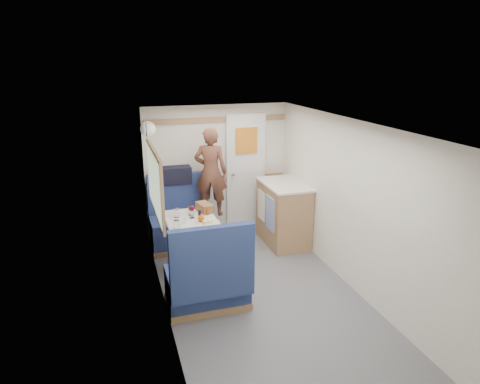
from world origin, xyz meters
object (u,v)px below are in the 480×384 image
object	(u,v)px
dome_light	(148,129)
beer_glass	(207,211)
tray	(209,227)
tumbler_right	(191,210)
bread_loaf	(205,207)
person	(211,172)
salt_grinder	(185,219)
galley_counter	(283,213)
wine_glass	(192,209)
dinette_table	(192,232)
tumbler_mid	(176,213)
bench_near	(208,284)
cheese_block	(207,222)
duffel_bag	(174,175)
tumbler_left	(177,225)
bench_far	(181,227)
pepper_grinder	(200,215)
orange_fruit	(201,218)

from	to	relation	value
dome_light	beer_glass	size ratio (longest dim) A/B	2.17
tray	beer_glass	xyz separation A→B (m)	(0.07, 0.44, 0.04)
tumbler_right	bread_loaf	world-z (taller)	tumbler_right
tray	tumbler_right	xyz separation A→B (m)	(-0.12, 0.49, 0.05)
person	salt_grinder	bearing A→B (deg)	80.54
galley_counter	wine_glass	world-z (taller)	galley_counter
dinette_table	tumbler_right	size ratio (longest dim) A/B	7.60
tumbler_mid	bread_loaf	distance (m)	0.40
beer_glass	bread_loaf	size ratio (longest dim) A/B	0.34
galley_counter	dome_light	bearing A→B (deg)	170.82
dinette_table	bench_near	world-z (taller)	bench_near
bench_near	cheese_block	xyz separation A→B (m)	(0.15, 0.66, 0.46)
duffel_bag	tray	bearing A→B (deg)	-81.68
tumbler_left	tumbler_right	xyz separation A→B (m)	(0.26, 0.43, 0.00)
dome_light	tray	bearing A→B (deg)	-64.65
tray	bread_loaf	size ratio (longest dim) A/B	1.36
tumbler_mid	bench_far	bearing A→B (deg)	76.81
tumbler_left	beer_glass	world-z (taller)	tumbler_left
bench_near	pepper_grinder	world-z (taller)	bench_near
dome_light	tray	xyz separation A→B (m)	(0.54, -1.14, -1.02)
tumbler_left	bench_far	bearing A→B (deg)	78.41
dome_light	cheese_block	size ratio (longest dim) A/B	1.82
bench_far	salt_grinder	world-z (taller)	bench_far
orange_fruit	salt_grinder	xyz separation A→B (m)	(-0.19, 0.06, -0.01)
person	pepper_grinder	world-z (taller)	person
wine_glass	galley_counter	bearing A→B (deg)	17.90
tumbler_left	tumbler_mid	size ratio (longest dim) A/B	1.00
person	tumbler_right	world-z (taller)	person
wine_glass	beer_glass	world-z (taller)	wine_glass
dinette_table	bench_near	distance (m)	0.90
duffel_bag	tumbler_mid	distance (m)	0.99
dome_light	tumbler_left	distance (m)	1.47
duffel_bag	bread_loaf	xyz separation A→B (m)	(0.26, -0.85, -0.24)
dome_light	tumbler_left	xyz separation A→B (m)	(0.16, -1.08, -0.97)
orange_fruit	salt_grinder	bearing A→B (deg)	163.31
duffel_bag	tumbler_right	distance (m)	0.96
cheese_block	beer_glass	distance (m)	0.36
wine_glass	salt_grinder	size ratio (longest dim) A/B	1.86
wine_glass	pepper_grinder	bearing A→B (deg)	-24.70
galley_counter	tumbler_left	world-z (taller)	galley_counter
tumbler_mid	beer_glass	bearing A→B (deg)	-2.82
tray	wine_glass	bearing A→B (deg)	109.09
galley_counter	wine_glass	size ratio (longest dim) A/B	5.48
tumbler_mid	tumbler_right	size ratio (longest dim) A/B	0.92
dome_light	person	world-z (taller)	dome_light
bench_far	tumbler_left	bearing A→B (deg)	-101.59
beer_glass	salt_grinder	size ratio (longest dim) A/B	1.02
tray	wine_glass	world-z (taller)	wine_glass
bench_far	galley_counter	world-z (taller)	bench_far
person	bench_near	bearing A→B (deg)	96.82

